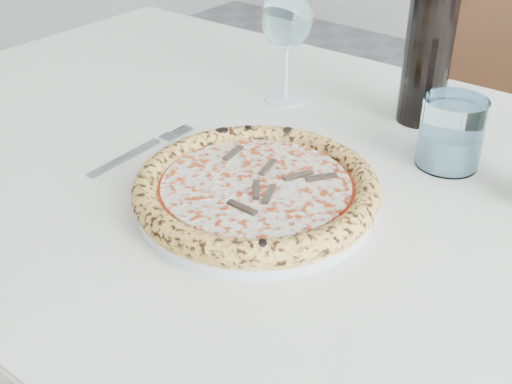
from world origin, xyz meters
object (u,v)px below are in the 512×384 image
plate (256,200)px  tumbler (450,137)px  chair_far (470,131)px  pizza (256,188)px  wine_bottle (429,44)px  wine_glass (287,21)px  dining_table (301,226)px

plate → tumbler: tumbler is taller
chair_far → plate: chair_far is taller
pizza → wine_bottle: (0.04, 0.35, 0.10)m
pizza → tumbler: (0.14, 0.25, 0.02)m
plate → pizza: (-0.00, -0.00, 0.02)m
tumbler → wine_bottle: wine_bottle is taller
plate → wine_bottle: (0.04, 0.35, 0.11)m
plate → wine_bottle: wine_bottle is taller
chair_far → wine_glass: wine_glass is taller
pizza → tumbler: tumbler is taller
pizza → wine_glass: bearing=120.9°
dining_table → wine_glass: bearing=132.7°
wine_glass → plate: bearing=-59.1°
plate → dining_table: bearing=90.0°
tumbler → wine_bottle: (-0.10, 0.11, 0.08)m
pizza → wine_glass: size_ratio=1.63×
chair_far → tumbler: bearing=-73.2°
wine_glass → wine_bottle: (0.21, 0.07, -0.01)m
tumbler → wine_bottle: bearing=132.3°
dining_table → plate: plate is taller
tumbler → pizza: bearing=-118.5°
dining_table → plate: size_ratio=5.25×
pizza → wine_glass: 0.35m
chair_far → pizza: bearing=-87.3°
tumbler → wine_glass: bearing=173.2°
plate → pizza: size_ratio=0.97×
pizza → tumbler: size_ratio=3.14×
pizza → wine_glass: (-0.17, 0.29, 0.11)m
dining_table → wine_bottle: wine_bottle is taller
chair_far → plate: 0.86m
chair_far → wine_bottle: (0.08, -0.47, 0.35)m
wine_glass → wine_bottle: wine_bottle is taller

